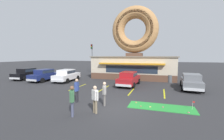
{
  "coord_description": "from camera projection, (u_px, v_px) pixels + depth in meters",
  "views": [
    {
      "loc": [
        2.85,
        -9.3,
        3.44
      ],
      "look_at": [
        -1.82,
        5.0,
        2.0
      ],
      "focal_mm": 24.0,
      "sensor_mm": 36.0,
      "label": 1
    }
  ],
  "objects": [
    {
      "name": "golf_ball",
      "position": [
        149.0,
        107.0,
        9.86
      ],
      "size": [
        0.04,
        0.04,
        0.04
      ],
      "primitive_type": "sphere",
      "color": "white",
      "rests_on": "putting_mat"
    },
    {
      "name": "car_black",
      "position": [
        27.0,
        73.0,
        22.07
      ],
      "size": [
        2.19,
        4.66,
        1.6
      ],
      "color": "black",
      "rests_on": "ground"
    },
    {
      "name": "pedestrian_leather_jacket_man",
      "position": [
        77.0,
        89.0,
        11.03
      ],
      "size": [
        0.31,
        0.59,
        1.76
      ],
      "color": "#232328",
      "rests_on": "ground"
    },
    {
      "name": "pedestrian_blue_sweater_man",
      "position": [
        104.0,
        92.0,
        10.32
      ],
      "size": [
        0.36,
        0.57,
        1.64
      ],
      "color": "slate",
      "rests_on": "ground"
    },
    {
      "name": "donut_shop_building",
      "position": [
        134.0,
        54.0,
        23.19
      ],
      "size": [
        12.3,
        6.75,
        10.96
      ],
      "color": "brown",
      "rests_on": "ground"
    },
    {
      "name": "parking_stripe_centre",
      "position": [
        164.0,
        93.0,
        13.74
      ],
      "size": [
        0.12,
        3.6,
        0.01
      ],
      "primitive_type": "cube",
      "color": "yellow",
      "rests_on": "ground"
    },
    {
      "name": "mini_donut_mid_left",
      "position": [
        136.0,
        102.0,
        10.88
      ],
      "size": [
        0.13,
        0.13,
        0.04
      ],
      "primitive_type": "torus",
      "color": "#D17F47",
      "rests_on": "putting_mat"
    },
    {
      "name": "mini_donut_mid_centre",
      "position": [
        141.0,
        106.0,
        10.08
      ],
      "size": [
        0.13,
        0.13,
        0.04
      ],
      "primitive_type": "torus",
      "color": "#A5724C",
      "rests_on": "putting_mat"
    },
    {
      "name": "car_white",
      "position": [
        67.0,
        75.0,
        20.06
      ],
      "size": [
        2.17,
        4.65,
        1.6
      ],
      "color": "silver",
      "rests_on": "ground"
    },
    {
      "name": "mini_donut_near_left",
      "position": [
        163.0,
        107.0,
        9.91
      ],
      "size": [
        0.13,
        0.13,
        0.04
      ],
      "primitive_type": "torus",
      "color": "#D8667F",
      "rests_on": "putting_mat"
    },
    {
      "name": "car_grey",
      "position": [
        191.0,
        81.0,
        15.3
      ],
      "size": [
        2.24,
        4.68,
        1.6
      ],
      "color": "slate",
      "rests_on": "ground"
    },
    {
      "name": "parking_stripe_far_left",
      "position": [
        78.0,
        87.0,
        16.52
      ],
      "size": [
        0.12,
        3.6,
        0.01
      ],
      "primitive_type": "cube",
      "color": "yellow",
      "rests_on": "ground"
    },
    {
      "name": "car_navy",
      "position": [
        45.0,
        75.0,
        20.47
      ],
      "size": [
        2.17,
        4.65,
        1.6
      ],
      "color": "navy",
      "rests_on": "ground"
    },
    {
      "name": "car_red",
      "position": [
        129.0,
        78.0,
        17.23
      ],
      "size": [
        2.16,
        4.65,
        1.6
      ],
      "color": "maroon",
      "rests_on": "ground"
    },
    {
      "name": "trash_bin",
      "position": [
        170.0,
        79.0,
        19.26
      ],
      "size": [
        0.57,
        0.57,
        0.97
      ],
      "color": "#51565B",
      "rests_on": "ground"
    },
    {
      "name": "mini_donut_near_right",
      "position": [
        189.0,
        112.0,
        8.96
      ],
      "size": [
        0.13,
        0.13,
        0.04
      ],
      "primitive_type": "torus",
      "color": "#D8667F",
      "rests_on": "putting_mat"
    },
    {
      "name": "ground_plane",
      "position": [
        115.0,
        107.0,
        10.01
      ],
      "size": [
        160.0,
        160.0,
        0.0
      ],
      "primitive_type": "plane",
      "color": "#2D2D30"
    },
    {
      "name": "pedestrian_hooded_kid",
      "position": [
        72.0,
        99.0,
        8.45
      ],
      "size": [
        0.39,
        0.53,
        1.75
      ],
      "color": "#474C66",
      "rests_on": "ground"
    },
    {
      "name": "parking_stripe_left",
      "position": [
        103.0,
        89.0,
        15.6
      ],
      "size": [
        0.12,
        3.6,
        0.01
      ],
      "primitive_type": "cube",
      "color": "yellow",
      "rests_on": "ground"
    },
    {
      "name": "parking_stripe_mid_left",
      "position": [
        132.0,
        91.0,
        14.67
      ],
      "size": [
        0.12,
        3.6,
        0.01
      ],
      "primitive_type": "cube",
      "color": "yellow",
      "rests_on": "ground"
    },
    {
      "name": "putting_mat",
      "position": [
        161.0,
        107.0,
        9.98
      ],
      "size": [
        4.28,
        1.52,
        0.03
      ],
      "primitive_type": "cube",
      "color": "green",
      "rests_on": "ground"
    },
    {
      "name": "mini_donut_mid_right",
      "position": [
        150.0,
        107.0,
        9.97
      ],
      "size": [
        0.13,
        0.13,
        0.04
      ],
      "primitive_type": "torus",
      "color": "#E5C666",
      "rests_on": "putting_mat"
    },
    {
      "name": "traffic_light_pole",
      "position": [
        92.0,
        54.0,
        30.16
      ],
      "size": [
        0.28,
        0.47,
        5.8
      ],
      "color": "#595B60",
      "rests_on": "ground"
    },
    {
      "name": "pedestrian_clipboard_woman",
      "position": [
        95.0,
        98.0,
        8.93
      ],
      "size": [
        0.52,
        0.41,
        1.66
      ],
      "color": "#7F7056",
      "rests_on": "ground"
    },
    {
      "name": "putting_flag_pin",
      "position": [
        193.0,
        103.0,
        9.45
      ],
      "size": [
        0.13,
        0.01,
        0.55
      ],
      "color": "silver",
      "rests_on": "putting_mat"
    }
  ]
}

